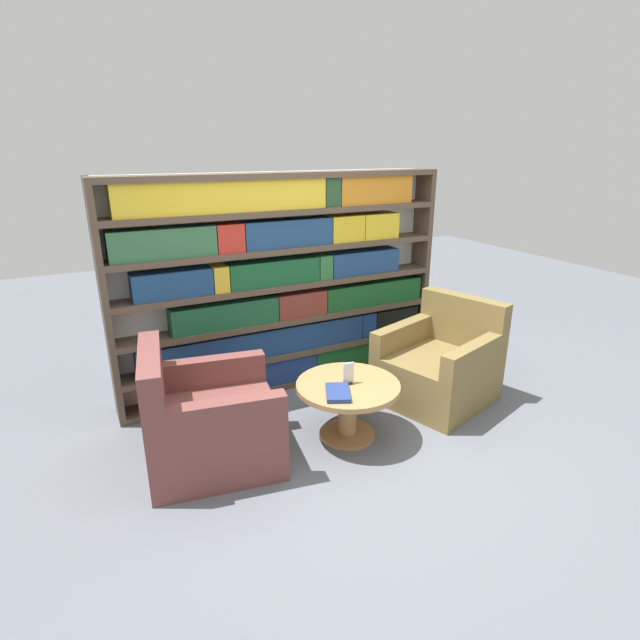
{
  "coord_description": "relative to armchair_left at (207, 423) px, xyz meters",
  "views": [
    {
      "loc": [
        -1.69,
        -2.78,
        2.14
      ],
      "look_at": [
        0.04,
        0.6,
        0.81
      ],
      "focal_mm": 28.0,
      "sensor_mm": 36.0,
      "label": 1
    }
  ],
  "objects": [
    {
      "name": "ground_plane",
      "position": [
        1.0,
        -0.31,
        -0.3
      ],
      "size": [
        14.0,
        14.0,
        0.0
      ],
      "primitive_type": "plane",
      "color": "slate"
    },
    {
      "name": "table_sign",
      "position": [
        1.04,
        -0.17,
        0.22
      ],
      "size": [
        0.09,
        0.06,
        0.17
      ],
      "color": "black",
      "rests_on": "coffee_table"
    },
    {
      "name": "armchair_left",
      "position": [
        0.0,
        0.0,
        0.0
      ],
      "size": [
        1.01,
        0.95,
        0.89
      ],
      "rotation": [
        0.0,
        0.0,
        1.41
      ],
      "color": "brown",
      "rests_on": "ground_plane"
    },
    {
      "name": "armchair_right",
      "position": [
        2.08,
        0.01,
        0.0
      ],
      "size": [
        1.09,
        1.05,
        0.89
      ],
      "rotation": [
        0.0,
        0.0,
        -1.27
      ],
      "color": "olive",
      "rests_on": "ground_plane"
    },
    {
      "name": "coffee_table",
      "position": [
        1.04,
        -0.17,
        0.02
      ],
      "size": [
        0.79,
        0.79,
        0.45
      ],
      "color": "#AD7F4C",
      "rests_on": "ground_plane"
    },
    {
      "name": "stray_book",
      "position": [
        0.88,
        -0.29,
        0.17
      ],
      "size": [
        0.27,
        0.32,
        0.03
      ],
      "color": "navy",
      "rests_on": "coffee_table"
    },
    {
      "name": "bookshelf",
      "position": [
        0.99,
        0.92,
        0.66
      ],
      "size": [
        3.04,
        0.3,
        1.94
      ],
      "color": "silver",
      "rests_on": "ground_plane"
    }
  ]
}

